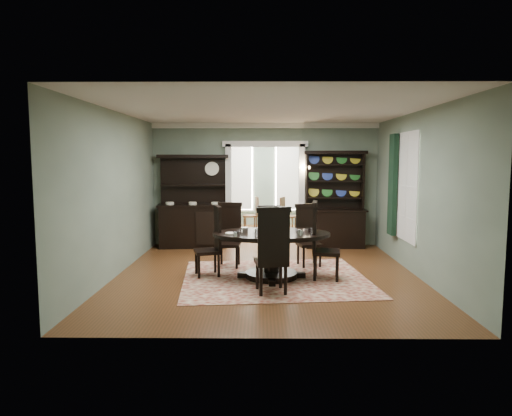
{
  "coord_description": "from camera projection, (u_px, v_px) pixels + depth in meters",
  "views": [
    {
      "loc": [
        -0.11,
        -8.25,
        2.13
      ],
      "look_at": [
        -0.2,
        0.6,
        1.18
      ],
      "focal_mm": 32.0,
      "sensor_mm": 36.0,
      "label": 1
    }
  ],
  "objects": [
    {
      "name": "wall_sconce",
      "position": [
        304.0,
        169.0,
        11.05
      ],
      "size": [
        0.27,
        0.21,
        0.21
      ],
      "color": "gold",
      "rests_on": "back_wall_right"
    },
    {
      "name": "room",
      "position": [
        267.0,
        190.0,
        8.3
      ],
      "size": [
        5.51,
        6.01,
        3.01
      ],
      "color": "brown",
      "rests_on": "ground"
    },
    {
      "name": "chair_far_right",
      "position": [
        307.0,
        233.0,
        9.17
      ],
      "size": [
        0.55,
        0.53,
        1.24
      ],
      "rotation": [
        0.0,
        0.0,
        3.39
      ],
      "color": "black",
      "rests_on": "rug"
    },
    {
      "name": "rug",
      "position": [
        275.0,
        278.0,
        8.18
      ],
      "size": [
        3.51,
        3.18,
        0.01
      ],
      "primitive_type": "cube",
      "rotation": [
        0.0,
        0.0,
        0.1
      ],
      "color": "maroon",
      "rests_on": "floor"
    },
    {
      "name": "parlor",
      "position": [
        264.0,
        180.0,
        13.76
      ],
      "size": [
        3.51,
        3.5,
        3.01
      ],
      "color": "brown",
      "rests_on": "ground"
    },
    {
      "name": "dining_table",
      "position": [
        271.0,
        246.0,
        8.16
      ],
      "size": [
        2.13,
        1.99,
        0.83
      ],
      "rotation": [
        0.0,
        0.0,
        0.02
      ],
      "color": "black",
      "rests_on": "rug"
    },
    {
      "name": "parlor_chair_right",
      "position": [
        286.0,
        214.0,
        13.08
      ],
      "size": [
        0.49,
        0.48,
        1.05
      ],
      "rotation": [
        0.0,
        0.0,
        -1.96
      ],
      "color": "brown",
      "rests_on": "parlor_floor"
    },
    {
      "name": "parlor_chair_left",
      "position": [
        253.0,
        214.0,
        13.17
      ],
      "size": [
        0.47,
        0.45,
        1.05
      ],
      "rotation": [
        0.0,
        0.0,
        1.75
      ],
      "color": "brown",
      "rests_on": "parlor_floor"
    },
    {
      "name": "right_window",
      "position": [
        400.0,
        186.0,
        9.15
      ],
      "size": [
        0.15,
        1.47,
        2.12
      ],
      "color": "white",
      "rests_on": "wall_right"
    },
    {
      "name": "chair_end_right",
      "position": [
        320.0,
        239.0,
        8.07
      ],
      "size": [
        0.56,
        0.58,
        1.39
      ],
      "rotation": [
        0.0,
        0.0,
        -1.72
      ],
      "color": "black",
      "rests_on": "rug"
    },
    {
      "name": "sideboard",
      "position": [
        193.0,
        215.0,
        11.08
      ],
      "size": [
        1.75,
        0.77,
        2.24
      ],
      "rotation": [
        0.0,
        0.0,
        0.1
      ],
      "color": "black",
      "rests_on": "floor"
    },
    {
      "name": "parlor_table",
      "position": [
        271.0,
        219.0,
        13.04
      ],
      "size": [
        0.71,
        0.71,
        0.65
      ],
      "color": "brown",
      "rests_on": "parlor_floor"
    },
    {
      "name": "chair_far_mid",
      "position": [
        269.0,
        234.0,
        9.08
      ],
      "size": [
        0.48,
        0.46,
        1.21
      ],
      "rotation": [
        0.0,
        0.0,
        3.22
      ],
      "color": "black",
      "rests_on": "rug"
    },
    {
      "name": "chair_far_left",
      "position": [
        230.0,
        233.0,
        9.09
      ],
      "size": [
        0.5,
        0.48,
        1.27
      ],
      "rotation": [
        0.0,
        0.0,
        3.07
      ],
      "color": "black",
      "rests_on": "rug"
    },
    {
      "name": "chair_end_left",
      "position": [
        213.0,
        239.0,
        8.32
      ],
      "size": [
        0.56,
        0.58,
        1.29
      ],
      "rotation": [
        0.0,
        0.0,
        1.85
      ],
      "color": "black",
      "rests_on": "rug"
    },
    {
      "name": "welsh_dresser",
      "position": [
        335.0,
        212.0,
        11.05
      ],
      "size": [
        1.5,
        0.57,
        2.33
      ],
      "rotation": [
        0.0,
        0.0,
        -0.01
      ],
      "color": "black",
      "rests_on": "floor"
    },
    {
      "name": "doorway_trim",
      "position": [
        265.0,
        180.0,
        11.24
      ],
      "size": [
        2.08,
        0.25,
        2.57
      ],
      "color": "silver",
      "rests_on": "floor"
    },
    {
      "name": "centerpiece",
      "position": [
        273.0,
        228.0,
        8.12
      ],
      "size": [
        1.58,
        1.02,
        0.26
      ],
      "color": "silver",
      "rests_on": "dining_table"
    },
    {
      "name": "chair_near",
      "position": [
        273.0,
        249.0,
        7.12
      ],
      "size": [
        0.59,
        0.57,
        1.41
      ],
      "rotation": [
        0.0,
        0.0,
        0.15
      ],
      "color": "black",
      "rests_on": "rug"
    }
  ]
}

